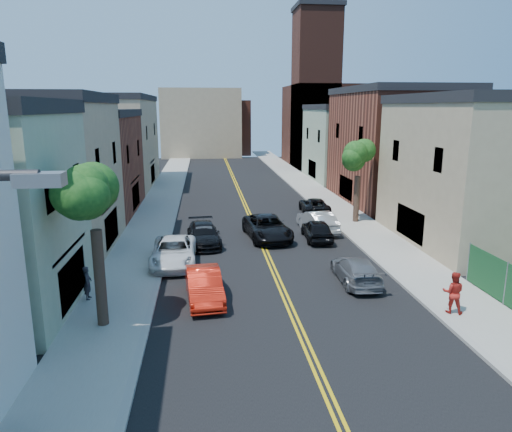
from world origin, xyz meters
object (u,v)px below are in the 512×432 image
object	(u,v)px
white_pickup	(174,252)
silver_car_right	(317,221)
grey_car_right	(356,270)
black_car_right	(317,230)
dark_car_right_far	(314,206)
pedestrian_left	(87,283)
red_sedan	(204,285)
pedestrian_right	(453,292)
black_suv_lane	(267,227)
grey_car_left	(204,234)
black_car_left	(204,234)

from	to	relation	value
white_pickup	silver_car_right	distance (m)	11.56
grey_car_right	black_car_right	size ratio (longest dim) A/B	1.08
dark_car_right_far	pedestrian_left	distance (m)	22.41
red_sedan	white_pickup	distance (m)	5.58
black_car_right	pedestrian_right	world-z (taller)	pedestrian_right
black_car_right	black_suv_lane	world-z (taller)	black_suv_lane
grey_car_left	grey_car_right	bearing A→B (deg)	-49.06
grey_car_left	black_car_right	xyz separation A→B (m)	(7.60, 0.28, -0.01)
dark_car_right_far	pedestrian_right	bearing A→B (deg)	97.52
black_suv_lane	silver_car_right	bearing A→B (deg)	13.71
grey_car_right	pedestrian_left	bearing A→B (deg)	6.59
black_car_right	pedestrian_left	size ratio (longest dim) A/B	2.70
black_suv_lane	grey_car_right	bearing A→B (deg)	-74.51
red_sedan	silver_car_right	world-z (taller)	silver_car_right
pedestrian_right	red_sedan	bearing A→B (deg)	9.57
white_pickup	silver_car_right	bearing A→B (deg)	31.73
black_car_left	pedestrian_right	distance (m)	15.96
grey_car_left	black_car_left	distance (m)	0.04
black_car_right	black_suv_lane	bearing A→B (deg)	-9.07
grey_car_left	black_car_left	world-z (taller)	grey_car_left
silver_car_right	pedestrian_right	xyz separation A→B (m)	(2.43, -14.30, 0.29)
pedestrian_right	grey_car_right	bearing A→B (deg)	-31.78
black_car_left	red_sedan	bearing A→B (deg)	-95.29
grey_car_left	grey_car_right	xyz separation A→B (m)	(7.72, -7.64, -0.07)
pedestrian_right	dark_car_right_far	bearing A→B (deg)	-61.59
red_sedan	black_car_right	bearing A→B (deg)	45.68
grey_car_left	pedestrian_right	world-z (taller)	pedestrian_right
grey_car_left	dark_car_right_far	size ratio (longest dim) A/B	0.91
dark_car_right_far	pedestrian_right	xyz separation A→B (m)	(1.25, -20.25, 0.41)
white_pickup	dark_car_right_far	world-z (taller)	white_pickup
grey_car_left	black_car_right	distance (m)	7.61
grey_car_left	grey_car_right	distance (m)	10.86
black_suv_lane	pedestrian_right	bearing A→B (deg)	-70.33
red_sedan	grey_car_right	xyz separation A→B (m)	(7.72, 1.42, -0.07)
red_sedan	black_suv_lane	world-z (taller)	black_suv_lane
white_pickup	pedestrian_right	world-z (taller)	pedestrian_right
black_suv_lane	pedestrian_left	distance (m)	13.63
pedestrian_left	pedestrian_right	xyz separation A→B (m)	(15.85, -3.25, 0.14)
red_sedan	white_pickup	bearing A→B (deg)	102.56
black_car_right	dark_car_right_far	world-z (taller)	black_car_right
red_sedan	silver_car_right	distance (m)	14.01
black_suv_lane	dark_car_right_far	bearing A→B (deg)	49.54
black_car_right	pedestrian_right	xyz separation A→B (m)	(2.95, -12.22, 0.35)
white_pickup	black_car_left	bearing A→B (deg)	65.59
grey_car_right	black_car_right	bearing A→B (deg)	-87.18
white_pickup	black_car_left	size ratio (longest dim) A/B	1.11
pedestrian_right	grey_car_left	bearing A→B (deg)	-23.66
pedestrian_right	pedestrian_left	bearing A→B (deg)	13.30
black_car_left	dark_car_right_far	bearing A→B (deg)	36.38
white_pickup	grey_car_left	bearing A→B (deg)	65.43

